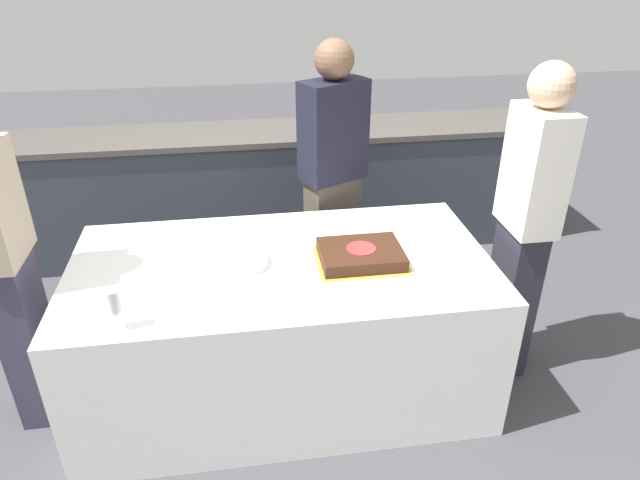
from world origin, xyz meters
The scene contains 12 objects.
ground_plane centered at (0.00, 0.00, 0.00)m, with size 14.00×14.00×0.00m, color #424247.
back_counter centered at (0.00, 1.60, 0.46)m, with size 4.40×0.58×0.92m.
dining_table centered at (0.00, 0.00, 0.39)m, with size 2.02×1.05×0.77m.
cake centered at (0.38, -0.05, 0.81)m, with size 0.43×0.34×0.07m.
plate_stack centered at (-0.18, -0.01, 0.80)m, with size 0.23×0.23×0.06m.
wine_glass centered at (-0.69, -0.43, 0.90)m, with size 0.07×0.07×0.18m.
side_plate_near_cake centered at (0.28, 0.25, 0.78)m, with size 0.20×0.20×0.00m.
side_plate_right_edge centered at (0.73, 0.07, 0.78)m, with size 0.20×0.20×0.00m.
utensil_pile centered at (-0.12, -0.40, 0.78)m, with size 0.14×0.08×0.02m.
person_cutting_cake centered at (0.38, 0.75, 0.88)m, with size 0.43×0.35×1.67m.
person_seated_left centered at (-1.23, 0.00, 0.86)m, with size 0.21×0.33×1.63m.
person_seated_right centered at (1.23, 0.00, 0.89)m, with size 0.21×0.33×1.68m.
Camera 1 is at (-0.17, -2.36, 2.17)m, focal length 32.00 mm.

